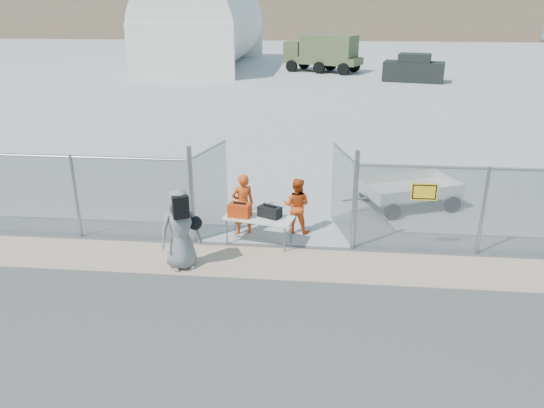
# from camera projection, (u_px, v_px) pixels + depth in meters

# --- Properties ---
(ground) EXTENTS (160.00, 160.00, 0.00)m
(ground) POSITION_uv_depth(u_px,v_px,m) (263.00, 284.00, 11.49)
(ground) COLOR #3E3E3E
(tarmac_inside) EXTENTS (160.00, 80.00, 0.01)m
(tarmac_inside) POSITION_uv_depth(u_px,v_px,m) (314.00, 65.00, 50.49)
(tarmac_inside) COLOR #AAAAAA
(tarmac_inside) RESTS_ON ground
(dirt_strip) EXTENTS (44.00, 1.60, 0.01)m
(dirt_strip) POSITION_uv_depth(u_px,v_px,m) (268.00, 263.00, 12.41)
(dirt_strip) COLOR tan
(dirt_strip) RESTS_ON ground
(distant_hills) EXTENTS (140.00, 6.00, 9.00)m
(distant_hills) POSITION_uv_depth(u_px,v_px,m) (354.00, 10.00, 81.85)
(distant_hills) COLOR #7F684F
(distant_hills) RESTS_ON ground
(chain_link_fence) EXTENTS (40.00, 0.20, 2.20)m
(chain_link_fence) POSITION_uv_depth(u_px,v_px,m) (272.00, 204.00, 12.95)
(chain_link_fence) COLOR gray
(chain_link_fence) RESTS_ON ground
(quonset_hangar) EXTENTS (9.00, 18.00, 8.00)m
(quonset_hangar) POSITION_uv_depth(u_px,v_px,m) (205.00, 21.00, 48.14)
(quonset_hangar) COLOR white
(quonset_hangar) RESTS_ON ground
(folding_table) EXTENTS (1.81, 1.05, 0.72)m
(folding_table) POSITION_uv_depth(u_px,v_px,m) (259.00, 230.00, 13.29)
(folding_table) COLOR white
(folding_table) RESTS_ON ground
(orange_bag) EXTENTS (0.58, 0.44, 0.33)m
(orange_bag) POSITION_uv_depth(u_px,v_px,m) (240.00, 210.00, 13.15)
(orange_bag) COLOR red
(orange_bag) RESTS_ON folding_table
(black_duffel) EXTENTS (0.64, 0.53, 0.27)m
(black_duffel) POSITION_uv_depth(u_px,v_px,m) (270.00, 212.00, 13.13)
(black_duffel) COLOR black
(black_duffel) RESTS_ON folding_table
(security_worker_left) EXTENTS (0.70, 0.58, 1.63)m
(security_worker_left) POSITION_uv_depth(u_px,v_px,m) (243.00, 204.00, 13.72)
(security_worker_left) COLOR #DD4C14
(security_worker_left) RESTS_ON ground
(security_worker_right) EXTENTS (0.82, 0.69, 1.49)m
(security_worker_right) POSITION_uv_depth(u_px,v_px,m) (297.00, 206.00, 13.83)
(security_worker_right) COLOR #DD4C14
(security_worker_right) RESTS_ON ground
(visitor) EXTENTS (1.09, 0.95, 1.88)m
(visitor) POSITION_uv_depth(u_px,v_px,m) (180.00, 230.00, 11.89)
(visitor) COLOR gray
(visitor) RESTS_ON ground
(utility_trailer) EXTENTS (3.99, 3.09, 0.86)m
(utility_trailer) POSITION_uv_depth(u_px,v_px,m) (409.00, 193.00, 15.66)
(utility_trailer) COLOR white
(utility_trailer) RESTS_ON ground
(military_truck) EXTENTS (6.87, 4.72, 3.08)m
(military_truck) POSITION_uv_depth(u_px,v_px,m) (323.00, 54.00, 45.19)
(military_truck) COLOR #555E36
(military_truck) RESTS_ON ground
(parked_vehicle_near) EXTENTS (4.77, 2.95, 2.01)m
(parked_vehicle_near) POSITION_uv_depth(u_px,v_px,m) (414.00, 68.00, 39.94)
(parked_vehicle_near) COLOR black
(parked_vehicle_near) RESTS_ON ground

